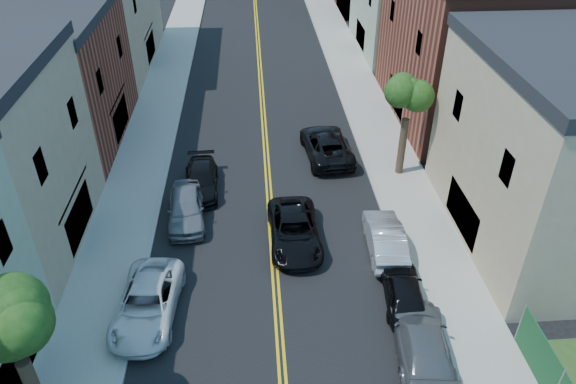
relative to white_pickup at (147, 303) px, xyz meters
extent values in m
cube|color=gray|center=(-2.40, 20.47, -0.66)|extent=(3.20, 100.00, 0.15)
cube|color=gray|center=(13.40, 20.47, -0.66)|extent=(3.20, 100.00, 0.15)
cube|color=gray|center=(-0.65, 20.47, -0.66)|extent=(0.30, 100.00, 0.15)
cube|color=gray|center=(11.65, 20.47, -0.66)|extent=(0.30, 100.00, 0.15)
cube|color=brown|center=(-8.50, 16.47, 3.27)|extent=(9.00, 12.00, 8.00)
cube|color=#998466|center=(-8.50, 30.47, 4.02)|extent=(9.00, 16.00, 9.50)
cube|color=#998466|center=(19.50, 4.47, 3.77)|extent=(9.00, 12.00, 9.00)
cube|color=brown|center=(19.50, 18.47, 4.27)|extent=(9.00, 14.00, 10.00)
cube|color=gray|center=(19.50, 32.47, 3.52)|extent=(9.00, 12.00, 8.50)
sphere|color=#14370F|center=(-1.88, -5.92, 6.76)|extent=(3.90, 3.90, 3.90)
cylinder|color=#38271C|center=(13.40, 10.47, 1.18)|extent=(0.44, 0.44, 3.52)
sphere|color=#14370F|center=(13.40, 10.47, 4.92)|extent=(4.40, 4.40, 4.40)
sphere|color=#14370F|center=(13.84, 10.14, 5.80)|extent=(3.30, 3.30, 3.30)
sphere|color=#14370F|center=(12.96, 10.91, 4.48)|extent=(3.08, 3.08, 3.08)
imported|color=silver|center=(0.00, 0.00, 0.00)|extent=(2.82, 5.45, 1.47)
imported|color=slate|center=(1.06, 6.74, 0.06)|extent=(2.25, 4.81, 1.59)
imported|color=black|center=(1.65, 9.57, -0.06)|extent=(2.09, 4.72, 1.35)
imported|color=#4F5256|center=(11.00, -2.85, 0.01)|extent=(2.62, 5.31, 1.49)
imported|color=black|center=(11.00, -0.05, -0.03)|extent=(2.07, 4.30, 1.42)
imported|color=#AAABB2|center=(10.96, 3.54, 0.03)|extent=(1.83, 4.70, 1.52)
imported|color=black|center=(9.30, 12.92, 0.07)|extent=(3.17, 6.00, 1.61)
imported|color=black|center=(6.59, 4.47, 0.01)|extent=(2.56, 5.39, 1.48)
camera|label=1|loc=(4.79, -16.48, 16.59)|focal=33.50mm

